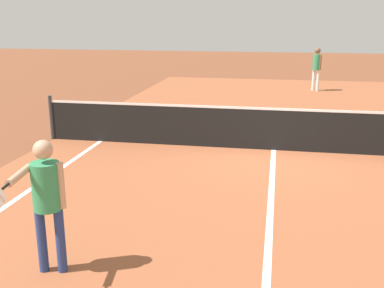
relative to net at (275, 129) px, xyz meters
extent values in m
plane|color=brown|center=(0.00, 0.00, -0.49)|extent=(60.00, 60.00, 0.00)
cube|color=#9E5433|center=(0.00, 0.00, -0.49)|extent=(10.62, 24.40, 0.00)
cube|color=white|center=(0.00, -3.20, -0.49)|extent=(0.10, 6.40, 0.01)
cylinder|color=#33383D|center=(-5.34, 0.00, 0.04)|extent=(0.09, 0.09, 1.07)
cube|color=black|center=(0.00, 0.00, -0.04)|extent=(10.68, 0.02, 0.91)
cube|color=white|center=(0.00, 0.00, 0.44)|extent=(10.68, 0.03, 0.05)
cylinder|color=navy|center=(-2.36, -5.60, -0.10)|extent=(0.11, 0.11, 0.79)
cylinder|color=navy|center=(-2.58, -5.63, -0.10)|extent=(0.11, 0.11, 0.79)
cylinder|color=#338C59|center=(-2.47, -5.62, 0.57)|extent=(0.32, 0.32, 0.55)
sphere|color=tan|center=(-2.47, -5.62, 0.99)|extent=(0.22, 0.22, 0.22)
cylinder|color=tan|center=(-2.30, -5.60, 0.58)|extent=(0.08, 0.08, 0.54)
cylinder|color=tan|center=(-2.60, -5.91, 0.79)|extent=(0.16, 0.54, 0.08)
cylinder|color=black|center=(-2.55, -6.28, 0.79)|extent=(0.06, 0.22, 0.03)
cylinder|color=white|center=(1.43, 9.06, -0.07)|extent=(0.11, 0.11, 0.85)
cylinder|color=white|center=(1.59, 8.92, -0.07)|extent=(0.11, 0.11, 0.85)
cylinder|color=#338C59|center=(1.51, 8.99, 0.65)|extent=(0.32, 0.32, 0.59)
sphere|color=brown|center=(1.51, 8.99, 1.10)|extent=(0.23, 0.23, 0.23)
cylinder|color=brown|center=(1.38, 9.10, 0.66)|extent=(0.08, 0.08, 0.58)
cylinder|color=brown|center=(1.64, 8.88, 0.66)|extent=(0.08, 0.08, 0.58)
camera|label=1|loc=(0.01, -10.02, 2.39)|focal=42.79mm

